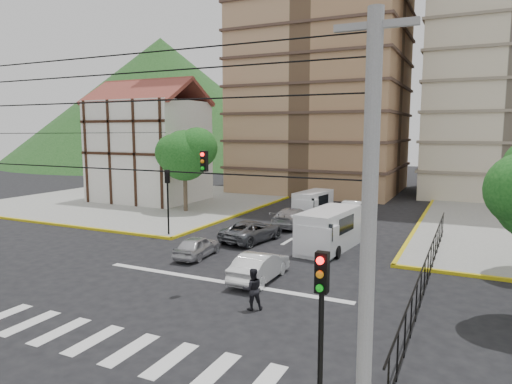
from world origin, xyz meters
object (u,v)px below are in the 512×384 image
Objects in this scene: van_right_lane at (327,231)px; car_white_front_right at (260,266)px; car_silver_front_left at (197,246)px; van_left_lane at (312,204)px; traffic_light_nw at (168,191)px; pedestrian_crosswalk at (252,289)px; traffic_light_se at (321,316)px.

van_right_lane is 1.34× the size of car_white_front_right.
van_left_lane is at bearing -100.41° from car_silver_front_left.
traffic_light_nw reaches higher than pedestrian_crosswalk.
van_left_lane is at bearing 119.84° from van_right_lane.
traffic_light_se is 1.05× the size of car_white_front_right.
van_left_lane is (6.28, 11.61, -2.12)m from traffic_light_nw.
pedestrian_crosswalk is at bearing 110.62° from car_white_front_right.
car_white_front_right is (-1.33, -6.68, -0.49)m from van_right_lane.
traffic_light_nw reaches higher than van_right_lane.
traffic_light_se is at bearing -67.10° from van_right_lane.
van_left_lane reaches higher than car_silver_front_left.
traffic_light_se is 0.93× the size of van_left_lane.
van_right_lane reaches higher than pedestrian_crosswalk.
traffic_light_nw is at bearing -30.59° from car_white_front_right.
van_left_lane is 2.79× the size of pedestrian_crosswalk.
traffic_light_nw is 6.21m from car_silver_front_left.
car_silver_front_left is (4.52, -3.44, -2.50)m from traffic_light_nw.
traffic_light_se reaches higher than pedestrian_crosswalk.
traffic_light_nw is at bearing 135.00° from traffic_light_se.
car_white_front_right is at bearing 152.58° from car_silver_front_left.
van_right_lane is 1.19× the size of van_left_lane.
car_white_front_right is at bearing -30.68° from traffic_light_nw.
car_white_front_right is (3.16, -17.21, -0.30)m from van_left_lane.
van_right_lane is (-4.83, 16.68, -1.93)m from traffic_light_se.
traffic_light_se is 1.00× the size of traffic_light_nw.
traffic_light_se is 16.64m from car_silver_front_left.
van_left_lane is (-4.49, 10.53, -0.20)m from van_right_lane.
traffic_light_se reaches higher than van_right_lane.
pedestrian_crosswalk is at bearing -70.08° from van_left_lane.
van_right_lane reaches higher than car_white_front_right.
traffic_light_se reaches higher than car_silver_front_left.
pedestrian_crosswalk is at bearing 134.37° from car_silver_front_left.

